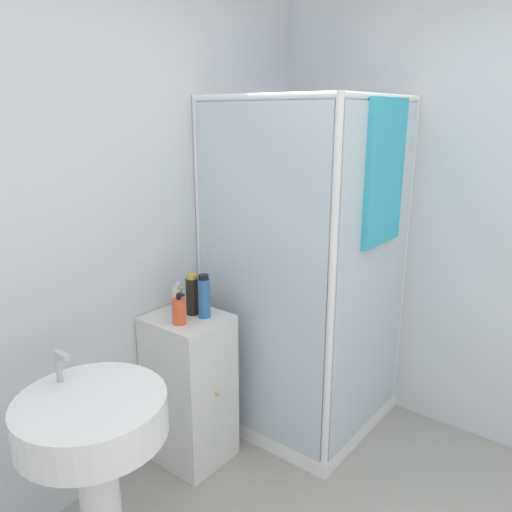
{
  "coord_description": "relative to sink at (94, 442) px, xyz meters",
  "views": [
    {
      "loc": [
        -1.12,
        -0.27,
        1.82
      ],
      "look_at": [
        0.65,
        1.13,
        1.18
      ],
      "focal_mm": 35.0,
      "sensor_mm": 36.0,
      "label": 1
    }
  ],
  "objects": [
    {
      "name": "wall_back",
      "position": [
        0.26,
        0.52,
        0.6
      ],
      "size": [
        6.4,
        0.06,
        2.5
      ],
      "primitive_type": "cube",
      "color": "silver",
      "rests_on": "ground_plane"
    },
    {
      "name": "shower_enclosure",
      "position": [
        1.43,
        -0.03,
        -0.12
      ],
      "size": [
        0.88,
        0.91,
        1.92
      ],
      "color": "white",
      "rests_on": "ground_plane"
    },
    {
      "name": "vanity_cabinet",
      "position": [
        0.76,
        0.29,
        -0.24
      ],
      "size": [
        0.35,
        0.41,
        0.82
      ],
      "color": "silver",
      "rests_on": "ground_plane"
    },
    {
      "name": "sink",
      "position": [
        0.0,
        0.0,
        0.0
      ],
      "size": [
        0.55,
        0.55,
        0.97
      ],
      "color": "white",
      "rests_on": "ground_plane"
    },
    {
      "name": "soap_dispenser",
      "position": [
        0.68,
        0.26,
        0.24
      ],
      "size": [
        0.07,
        0.07,
        0.16
      ],
      "color": "#E5562D",
      "rests_on": "vanity_cabinet"
    },
    {
      "name": "shampoo_bottle_tall_black",
      "position": [
        0.81,
        0.3,
        0.27
      ],
      "size": [
        0.06,
        0.06,
        0.22
      ],
      "color": "black",
      "rests_on": "vanity_cabinet"
    },
    {
      "name": "shampoo_bottle_blue",
      "position": [
        0.82,
        0.22,
        0.28
      ],
      "size": [
        0.06,
        0.06,
        0.23
      ],
      "color": "#2D66A3",
      "rests_on": "vanity_cabinet"
    },
    {
      "name": "lotion_bottle_white",
      "position": [
        0.78,
        0.37,
        0.24
      ],
      "size": [
        0.05,
        0.05,
        0.17
      ],
      "color": "beige",
      "rests_on": "vanity_cabinet"
    }
  ]
}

